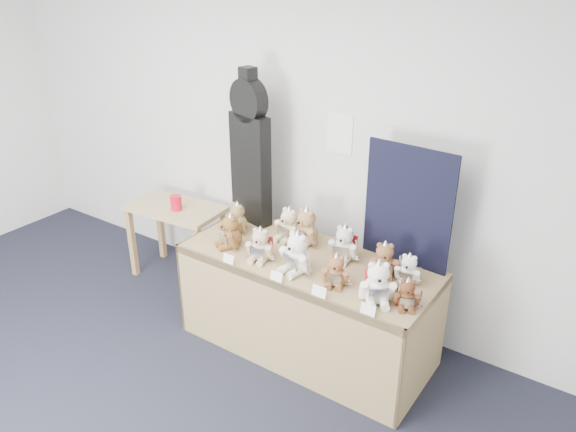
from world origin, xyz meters
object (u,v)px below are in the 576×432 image
Objects in this scene: teddy_front_far_left at (230,232)px; teddy_back_right at (384,261)px; guitar_case at (250,150)px; teddy_front_centre at (297,254)px; red_cup at (176,203)px; teddy_back_end at (408,270)px; teddy_back_left at (288,226)px; side_table at (176,219)px; teddy_back_centre_right at (344,244)px; teddy_front_far_right at (378,284)px; teddy_front_left at (260,246)px; display_table at (301,283)px; teddy_back_far_left at (237,219)px; teddy_front_end at (407,295)px; teddy_front_right at (336,271)px; teddy_back_centre_left at (306,228)px.

teddy_back_right is at bearing 41.54° from teddy_front_far_left.
guitar_case is 0.99m from teddy_front_centre.
teddy_back_end is (2.16, -0.08, 0.09)m from red_cup.
teddy_back_left reaches higher than teddy_front_far_left.
red_cup is at bearing 176.70° from teddy_front_centre.
side_table is 3.02× the size of teddy_back_centre_right.
teddy_front_far_right is (0.61, -0.03, -0.01)m from teddy_front_centre.
teddy_front_left is at bearing -151.26° from teddy_back_centre_right.
red_cup is at bearing 170.53° from teddy_back_end.
side_table is 2.80× the size of teddy_front_far_right.
teddy_front_far_right is at bearing -13.26° from teddy_front_left.
teddy_back_far_left is (-0.68, 0.13, 0.27)m from display_table.
guitar_case is 0.67m from teddy_front_far_left.
side_table is at bearing 144.36° from teddy_front_end.
teddy_back_left reaches higher than teddy_front_left.
teddy_back_left reaches higher than teddy_back_end.
teddy_front_centre is 1.34× the size of teddy_front_right.
teddy_back_end reaches higher than red_cup.
teddy_back_centre_right is 0.50m from teddy_back_end.
teddy_back_left is (-0.92, 0.38, -0.01)m from teddy_front_far_right.
teddy_front_far_left is 1.07× the size of teddy_back_far_left.
teddy_back_end is (0.07, 0.31, -0.03)m from teddy_front_far_right.
teddy_front_centre is 1.13× the size of teddy_back_centre_right.
teddy_front_end is at bearing -6.56° from teddy_back_left.
teddy_back_left reaches higher than red_cup.
guitar_case reaches higher than teddy_back_centre_right.
teddy_back_centre_left is at bearing 124.68° from teddy_front_centre.
teddy_front_end is (0.79, 0.02, -0.04)m from teddy_front_centre.
side_table is 0.91m from teddy_back_far_left.
teddy_front_far_left reaches higher than teddy_back_right.
guitar_case is at bearing -176.25° from teddy_back_centre_left.
teddy_back_centre_left is 0.35m from teddy_back_centre_right.
teddy_back_centre_left is 0.68m from teddy_back_right.
side_table is at bearing 171.31° from teddy_back_centre_right.
teddy_front_end is 1.14m from teddy_back_left.
teddy_back_left is at bearing 138.93° from display_table.
teddy_front_far_right is at bearing -11.45° from display_table.
teddy_front_right is 0.89× the size of teddy_back_right.
teddy_back_centre_right is 1.06× the size of teddy_back_right.
guitar_case is 4.25× the size of teddy_front_far_left.
guitar_case is 0.75m from teddy_back_centre_left.
teddy_back_end is at bearing 8.13° from teddy_back_centre_left.
teddy_front_centre reaches higher than teddy_back_centre_left.
teddy_back_right is 1.22m from teddy_back_far_left.
red_cup is 1.67m from teddy_back_centre_right.
teddy_front_far_left is at bearing 168.21° from teddy_back_right.
teddy_back_right reaches higher than teddy_back_end.
teddy_front_end is 0.29m from teddy_back_end.
teddy_back_end is at bearing 5.51° from guitar_case.
display_table is 14.07× the size of red_cup.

